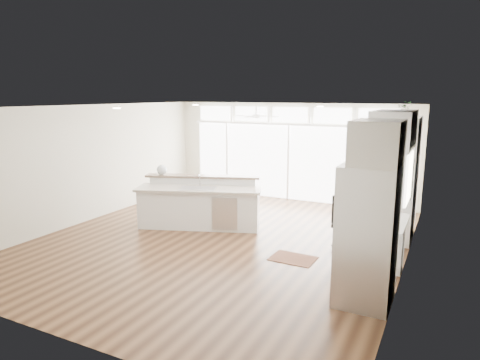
% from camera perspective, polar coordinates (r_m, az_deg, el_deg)
% --- Properties ---
extents(floor, '(7.00, 8.00, 0.02)m').
position_cam_1_polar(floor, '(8.84, -2.56, -8.09)').
color(floor, '#3C2212').
rests_on(floor, ground).
extents(ceiling, '(7.00, 8.00, 0.02)m').
position_cam_1_polar(ceiling, '(8.34, -2.72, 9.75)').
color(ceiling, white).
rests_on(ceiling, wall_back).
extents(wall_back, '(7.00, 0.04, 2.70)m').
position_cam_1_polar(wall_back, '(12.09, 6.64, 3.77)').
color(wall_back, beige).
rests_on(wall_back, floor).
extents(wall_front, '(7.00, 0.04, 2.70)m').
position_cam_1_polar(wall_front, '(5.46, -23.65, -6.49)').
color(wall_front, beige).
rests_on(wall_front, floor).
extents(wall_left, '(0.04, 8.00, 2.70)m').
position_cam_1_polar(wall_left, '(10.62, -19.39, 2.15)').
color(wall_left, beige).
rests_on(wall_left, floor).
extents(wall_right, '(0.04, 8.00, 2.70)m').
position_cam_1_polar(wall_right, '(7.47, 21.54, -1.68)').
color(wall_right, beige).
rests_on(wall_right, floor).
extents(glass_wall, '(5.80, 0.06, 2.08)m').
position_cam_1_polar(glass_wall, '(12.08, 6.51, 2.33)').
color(glass_wall, white).
rests_on(glass_wall, wall_back).
extents(transom_row, '(5.90, 0.06, 0.40)m').
position_cam_1_polar(transom_row, '(11.95, 6.65, 8.64)').
color(transom_row, white).
rests_on(transom_row, wall_back).
extents(desk_window, '(0.04, 0.85, 0.85)m').
position_cam_1_polar(desk_window, '(7.73, 21.56, 0.25)').
color(desk_window, white).
rests_on(desk_window, wall_right).
extents(ceiling_fan, '(1.16, 1.16, 0.32)m').
position_cam_1_polar(ceiling_fan, '(11.07, 2.16, 9.02)').
color(ceiling_fan, white).
rests_on(ceiling_fan, ceiling).
extents(recessed_lights, '(3.40, 3.00, 0.02)m').
position_cam_1_polar(recessed_lights, '(8.52, -2.05, 9.66)').
color(recessed_lights, '#F3E4CE').
rests_on(recessed_lights, ceiling).
extents(oven_cabinet, '(0.64, 1.20, 2.50)m').
position_cam_1_polar(oven_cabinet, '(9.28, 20.51, 0.18)').
color(oven_cabinet, white).
rests_on(oven_cabinet, floor).
extents(desk_nook, '(0.72, 1.30, 0.76)m').
position_cam_1_polar(desk_nook, '(8.05, 18.60, -7.74)').
color(desk_nook, white).
rests_on(desk_nook, floor).
extents(upper_cabinets, '(0.64, 1.30, 0.64)m').
position_cam_1_polar(upper_cabinets, '(7.65, 19.83, 6.33)').
color(upper_cabinets, white).
rests_on(upper_cabinets, wall_right).
extents(refrigerator, '(0.76, 0.90, 2.00)m').
position_cam_1_polar(refrigerator, '(6.31, 16.61, -6.98)').
color(refrigerator, silver).
rests_on(refrigerator, floor).
extents(fridge_cabinet, '(0.64, 0.90, 0.60)m').
position_cam_1_polar(fridge_cabinet, '(6.03, 17.87, 4.79)').
color(fridge_cabinet, white).
rests_on(fridge_cabinet, wall_right).
extents(framed_photos, '(0.06, 0.22, 0.80)m').
position_cam_1_polar(framed_photos, '(8.36, 21.88, -0.03)').
color(framed_photos, black).
rests_on(framed_photos, wall_right).
extents(kitchen_island, '(2.95, 1.93, 1.10)m').
position_cam_1_polar(kitchen_island, '(9.59, -5.47, -3.09)').
color(kitchen_island, white).
rests_on(kitchen_island, floor).
extents(rug, '(0.81, 0.60, 0.01)m').
position_cam_1_polar(rug, '(7.95, 7.08, -10.34)').
color(rug, '#3D1E13').
rests_on(rug, floor).
extents(office_chair, '(0.72, 0.69, 1.10)m').
position_cam_1_polar(office_chair, '(8.19, 14.20, -5.90)').
color(office_chair, black).
rests_on(office_chair, floor).
extents(fishbowl, '(0.28, 0.28, 0.24)m').
position_cam_1_polar(fishbowl, '(10.06, -10.38, 1.35)').
color(fishbowl, silver).
rests_on(fishbowl, kitchen_island).
extents(monitor, '(0.09, 0.49, 0.41)m').
position_cam_1_polar(monitor, '(7.90, 18.29, -3.66)').
color(monitor, black).
rests_on(monitor, desk_nook).
extents(keyboard, '(0.16, 0.34, 0.02)m').
position_cam_1_polar(keyboard, '(7.97, 16.99, -4.91)').
color(keyboard, silver).
rests_on(keyboard, desk_nook).
extents(potted_plant, '(0.29, 0.32, 0.24)m').
position_cam_1_polar(potted_plant, '(9.13, 21.11, 8.64)').
color(potted_plant, '#214E22').
rests_on(potted_plant, oven_cabinet).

